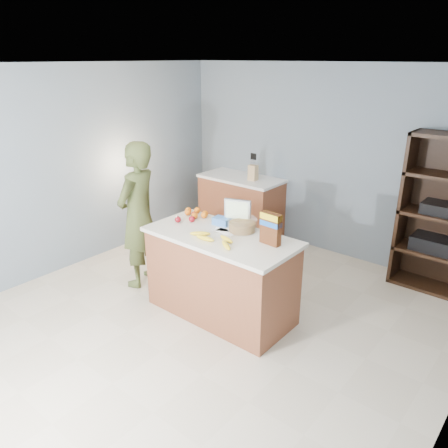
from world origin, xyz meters
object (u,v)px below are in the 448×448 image
Objects in this scene: shelving_unit at (444,218)px; tv at (237,211)px; cereal_box at (271,226)px; person at (138,215)px; counter_peninsula at (221,278)px.

shelving_unit is 2.36m from tv.
shelving_unit is at bearing 61.52° from cereal_box.
shelving_unit is 3.46m from person.
tv is (1.14, 0.38, 0.21)m from person.
tv is at bearing 96.60° from counter_peninsula.
tv reaches higher than counter_peninsula.
tv is at bearing -132.37° from shelving_unit.
counter_peninsula is 5.07× the size of cereal_box.
cereal_box is (0.51, 0.12, 0.66)m from counter_peninsula.
shelving_unit reaches higher than cereal_box.
person is 6.05× the size of tv.
shelving_unit is at bearing 52.89° from counter_peninsula.
tv is at bearing 93.76° from person.
shelving_unit is at bearing 47.63° from tv.
shelving_unit is (1.55, 2.05, 0.45)m from counter_peninsula.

